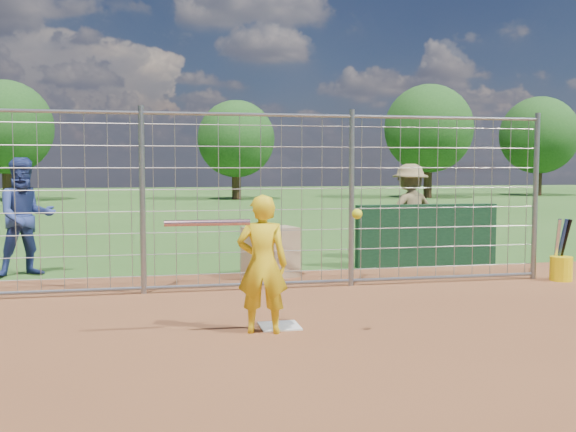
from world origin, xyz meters
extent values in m
plane|color=#2D591E|center=(0.00, 0.00, 0.00)|extent=(100.00, 100.00, 0.00)
plane|color=brown|center=(0.00, -3.00, 0.01)|extent=(18.00, 18.00, 0.00)
cube|color=silver|center=(0.00, -0.20, 0.01)|extent=(0.43, 0.43, 0.02)
cube|color=#11381E|center=(3.40, 3.60, 0.55)|extent=(2.60, 0.20, 1.10)
imported|color=yellow|center=(-0.23, -0.41, 0.74)|extent=(0.60, 0.46, 1.47)
imported|color=navy|center=(-3.39, 3.94, 0.96)|extent=(1.13, 1.02, 1.92)
imported|color=olive|center=(3.40, 4.40, 0.91)|extent=(1.29, 0.89, 1.82)
cube|color=tan|center=(0.47, 3.02, 0.40)|extent=(0.92, 0.74, 0.80)
cylinder|color=silver|center=(-0.81, -0.57, 1.20)|extent=(0.86, 0.08, 0.06)
sphere|color=yellow|center=(0.65, -0.93, 1.29)|extent=(0.10, 0.10, 0.10)
cylinder|color=yellow|center=(4.82, 1.75, 0.19)|extent=(0.34, 0.34, 0.38)
cylinder|color=silver|center=(4.77, 1.80, 0.55)|extent=(0.12, 0.25, 0.84)
cylinder|color=navy|center=(4.84, 1.80, 0.55)|extent=(0.11, 0.25, 0.84)
cylinder|color=black|center=(4.89, 1.80, 0.55)|extent=(0.12, 0.28, 0.83)
cylinder|color=gray|center=(-1.50, 2.00, 1.30)|extent=(0.08, 0.08, 2.60)
cylinder|color=gray|center=(1.50, 2.00, 1.30)|extent=(0.08, 0.08, 2.60)
cylinder|color=gray|center=(4.50, 2.00, 1.30)|extent=(0.08, 0.08, 2.60)
cylinder|color=gray|center=(0.00, 2.00, 2.50)|extent=(9.00, 0.05, 0.05)
cylinder|color=gray|center=(0.00, 2.00, 0.08)|extent=(9.00, 0.05, 0.05)
cube|color=gray|center=(0.00, 2.00, 1.25)|extent=(9.00, 0.02, 2.50)
cylinder|color=#3F2B19|center=(-9.00, 29.00, 1.26)|extent=(0.50, 0.50, 2.52)
sphere|color=#26561E|center=(-9.00, 29.00, 3.85)|extent=(4.90, 4.90, 4.90)
cylinder|color=#3F2B19|center=(3.00, 28.00, 1.08)|extent=(0.50, 0.50, 2.16)
sphere|color=#26561E|center=(3.00, 28.00, 3.30)|extent=(4.20, 4.20, 4.20)
cylinder|color=#3F2B19|center=(14.00, 27.50, 1.30)|extent=(0.50, 0.50, 2.59)
sphere|color=#26561E|center=(14.00, 27.50, 3.96)|extent=(5.04, 5.04, 5.04)
cylinder|color=#3F2B19|center=(22.00, 29.00, 1.22)|extent=(0.50, 0.50, 2.45)
sphere|color=#26561E|center=(22.00, 29.00, 3.74)|extent=(4.76, 4.76, 4.76)
camera|label=1|loc=(-1.31, -7.03, 1.76)|focal=40.00mm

